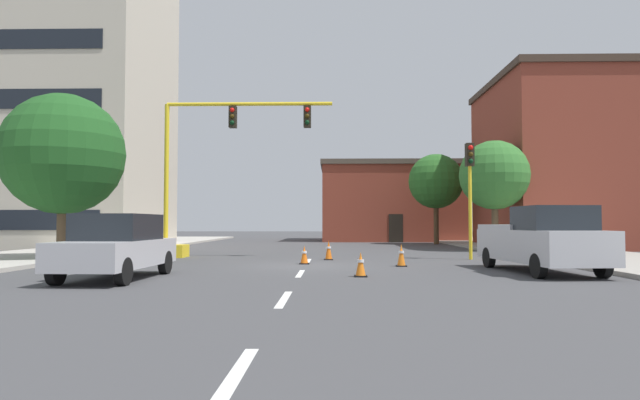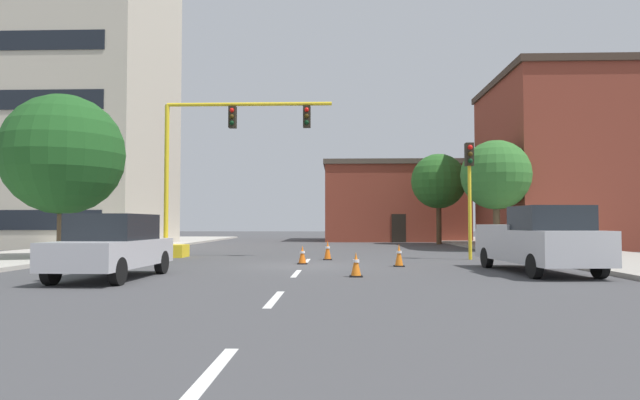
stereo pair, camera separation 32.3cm
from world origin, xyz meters
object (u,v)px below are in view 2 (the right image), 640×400
Objects in this scene: tree_left_near at (63,155)px; pickup_truck_silver at (538,240)px; traffic_light_pole_right at (469,174)px; tree_right_far at (439,181)px; traffic_cone_roadside_c at (302,255)px; traffic_cone_roadside_a at (356,265)px; sedan_silver_near_left at (113,246)px; traffic_cone_roadside_d at (328,250)px; traffic_cone_roadside_b at (399,255)px; tree_right_mid at (496,175)px; traffic_signal_gantry at (189,207)px.

tree_left_near is 1.19× the size of pickup_truck_silver.
traffic_light_pole_right is 0.75× the size of tree_right_far.
traffic_light_pole_right reaches higher than traffic_cone_roadside_c.
traffic_light_pole_right is 6.96× the size of traffic_cone_roadside_a.
sedan_silver_near_left reaches higher than traffic_cone_roadside_d.
traffic_light_pole_right is at bearing 48.28° from traffic_cone_roadside_b.
tree_right_mid is 1.08× the size of pickup_truck_silver.
traffic_cone_roadside_b is (-6.39, -10.83, -3.69)m from tree_right_mid.
tree_left_near reaches higher than traffic_cone_roadside_d.
sedan_silver_near_left is (0.53, -9.39, -1.30)m from traffic_signal_gantry.
tree_left_near reaches higher than tree_right_far.
tree_right_far is 25.15m from traffic_cone_roadside_a.
traffic_cone_roadside_c is at bearing 49.06° from sedan_silver_near_left.
traffic_cone_roadside_c is at bearing 110.99° from traffic_cone_roadside_a.
pickup_truck_silver is (12.63, -7.18, -1.22)m from traffic_signal_gantry.
sedan_silver_near_left is at bearing -125.71° from traffic_cone_roadside_d.
tree_right_mid is at bearing 39.91° from traffic_cone_roadside_d.
tree_right_mid is 13.66m from pickup_truck_silver.
tree_left_near reaches higher than traffic_cone_roadside_c.
tree_left_near is 13.43m from traffic_cone_roadside_a.
traffic_signal_gantry reaches higher than traffic_light_pole_right.
tree_right_mid reaches higher than traffic_cone_roadside_a.
traffic_light_pole_right is 0.80× the size of tree_right_mid.
pickup_truck_silver is at bearing 14.78° from traffic_cone_roadside_a.
traffic_cone_roadside_a is at bearing 6.54° from sedan_silver_near_left.
sedan_silver_near_left is 6.63m from traffic_cone_roadside_a.
traffic_cone_roadside_d is (-6.47, 5.62, -0.59)m from pickup_truck_silver.
traffic_cone_roadside_d is at bearing 69.62° from traffic_cone_roadside_c.
sedan_silver_near_left is at bearing -144.53° from traffic_light_pole_right.
traffic_cone_roadside_c is at bearing -134.95° from tree_right_mid.
traffic_cone_roadside_b is 0.98× the size of traffic_cone_roadside_d.
tree_left_near reaches higher than sedan_silver_near_left.
traffic_cone_roadside_c is 2.51m from traffic_cone_roadside_d.
tree_right_far is 8.12× the size of traffic_cone_roadside_d.
traffic_cone_roadside_b is (12.99, -2.24, -3.82)m from tree_left_near.
tree_left_near reaches higher than tree_right_mid.
traffic_light_pole_right is 7.78m from tree_right_mid.
tree_left_near is at bearing -156.09° from tree_right_mid.
tree_right_far is 18.89m from traffic_cone_roadside_d.
pickup_truck_silver reaches higher than sedan_silver_near_left.
traffic_cone_roadside_d is (10.46, 1.13, -3.82)m from tree_left_near.
traffic_cone_roadside_b is 1.15× the size of traffic_cone_roadside_c.
traffic_light_pole_right is 16.38m from tree_left_near.
traffic_cone_roadside_c is at bearing 156.00° from pickup_truck_silver.
traffic_cone_roadside_b reaches higher than traffic_cone_roadside_a.
traffic_light_pole_right reaches higher than traffic_cone_roadside_d.
traffic_cone_roadside_b is (-3.94, 2.25, -0.59)m from pickup_truck_silver.
tree_left_near is 9.55× the size of traffic_cone_roadside_a.
traffic_cone_roadside_d is at bearing -140.09° from tree_right_mid.
traffic_cone_roadside_c is at bearing 163.28° from traffic_cone_roadside_b.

